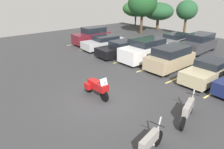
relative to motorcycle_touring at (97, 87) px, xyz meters
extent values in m
cube|color=#38383A|center=(0.40, -0.08, -0.70)|extent=(44.00, 44.00, 0.10)
cylinder|color=black|center=(0.71, 0.00, -0.32)|extent=(0.66, 0.12, 0.66)
cylinder|color=black|center=(-0.88, 0.01, -0.32)|extent=(0.66, 0.12, 0.66)
cube|color=#A51414|center=(-0.08, 0.00, 0.09)|extent=(1.19, 0.41, 0.45)
cylinder|color=#B2B2B7|center=(0.59, 0.00, 0.10)|extent=(0.51, 0.07, 1.13)
cylinder|color=black|center=(0.51, 0.00, 0.49)|extent=(0.04, 0.62, 0.04)
cube|color=#A51414|center=(0.61, 0.00, 0.13)|extent=(0.44, 0.48, 0.40)
cube|color=#B2C1CC|center=(0.66, 0.00, 0.53)|extent=(0.16, 0.44, 0.39)
cube|color=#A51414|center=(-0.44, 0.34, -0.02)|extent=(0.44, 0.24, 0.36)
cube|color=#A51414|center=(-0.44, -0.34, -0.02)|extent=(0.44, 0.24, 0.36)
cylinder|color=black|center=(4.47, 2.64, -0.33)|extent=(0.31, 0.64, 0.64)
cylinder|color=black|center=(5.00, 1.04, -0.33)|extent=(0.31, 0.64, 0.64)
cube|color=gray|center=(4.73, 1.84, 0.09)|extent=(0.65, 1.28, 0.47)
cylinder|color=#B2B2B7|center=(4.51, 2.53, 0.08)|extent=(0.22, 0.50, 1.11)
cylinder|color=black|center=(4.53, 2.45, 0.50)|extent=(0.60, 0.23, 0.04)
cylinder|color=black|center=(4.91, -0.59, -0.32)|extent=(0.25, 0.67, 0.66)
cube|color=gray|center=(5.07, -1.33, 0.07)|extent=(0.47, 1.16, 0.42)
cylinder|color=#B2B2B7|center=(4.94, -0.70, 0.10)|extent=(0.17, 0.51, 1.13)
cylinder|color=black|center=(4.95, -0.78, 0.47)|extent=(0.61, 0.16, 0.04)
cube|color=#EAE066|center=(-12.11, 7.07, -0.64)|extent=(0.12, 4.88, 0.01)
cube|color=#EAE066|center=(-9.40, 7.07, -0.64)|extent=(0.12, 4.88, 0.01)
cube|color=#EAE066|center=(-6.69, 7.07, -0.64)|extent=(0.12, 4.88, 0.01)
cube|color=#EAE066|center=(-3.98, 7.07, -0.64)|extent=(0.12, 4.88, 0.01)
cube|color=#EAE066|center=(-1.27, 7.07, -0.64)|extent=(0.12, 4.88, 0.01)
cube|color=#EAE066|center=(1.44, 7.07, -0.64)|extent=(0.12, 4.88, 0.01)
cube|color=#EAE066|center=(4.15, 7.07, -0.64)|extent=(0.12, 4.88, 0.01)
cube|color=maroon|center=(-10.96, 7.22, 0.10)|extent=(1.94, 4.39, 1.07)
cube|color=black|center=(-10.94, 7.57, 0.95)|extent=(1.73, 2.60, 0.63)
cylinder|color=black|center=(-10.27, 5.72, -0.31)|extent=(0.25, 0.68, 0.67)
cylinder|color=black|center=(-11.77, 5.78, -0.31)|extent=(0.25, 0.68, 0.67)
cylinder|color=black|center=(-10.14, 8.66, -0.31)|extent=(0.25, 0.68, 0.67)
cylinder|color=black|center=(-11.65, 8.72, -0.31)|extent=(0.25, 0.68, 0.67)
cube|color=#B7B7BC|center=(-8.21, 7.02, -0.05)|extent=(2.30, 4.95, 0.73)
cube|color=black|center=(-8.20, 7.14, 0.53)|extent=(1.96, 2.56, 0.44)
cylinder|color=black|center=(-7.51, 5.32, -0.29)|extent=(0.28, 0.73, 0.71)
cylinder|color=black|center=(-9.17, 5.45, -0.29)|extent=(0.28, 0.73, 0.71)
cylinder|color=black|center=(-7.25, 8.59, -0.29)|extent=(0.28, 0.73, 0.71)
cylinder|color=black|center=(-8.91, 8.72, -0.29)|extent=(0.28, 0.73, 0.71)
cube|color=black|center=(-5.37, 6.75, -0.07)|extent=(2.06, 4.95, 0.74)
cube|color=black|center=(-5.37, 6.98, 0.51)|extent=(1.81, 2.25, 0.43)
cylinder|color=black|center=(-4.62, 5.06, -0.34)|extent=(0.24, 0.63, 0.62)
cylinder|color=black|center=(-6.24, 5.12, -0.34)|extent=(0.24, 0.63, 0.62)
cylinder|color=black|center=(-4.50, 8.39, -0.34)|extent=(0.24, 0.63, 0.62)
cylinder|color=black|center=(-6.12, 8.44, -0.34)|extent=(0.24, 0.63, 0.62)
cube|color=white|center=(-2.80, 7.23, 0.14)|extent=(1.95, 4.77, 1.14)
cube|color=black|center=(-2.80, 7.62, 0.99)|extent=(1.79, 2.82, 0.55)
cylinder|color=black|center=(-1.95, 5.61, -0.31)|extent=(0.22, 0.67, 0.67)
cylinder|color=black|center=(-3.64, 5.61, -0.31)|extent=(0.22, 0.67, 0.67)
cylinder|color=black|center=(-1.96, 8.85, -0.31)|extent=(0.22, 0.67, 0.67)
cylinder|color=black|center=(-3.64, 8.85, -0.31)|extent=(0.22, 0.67, 0.67)
cube|color=tan|center=(-0.11, 7.16, 0.05)|extent=(1.97, 4.28, 0.96)
cube|color=black|center=(-0.11, 7.29, 0.84)|extent=(1.80, 2.95, 0.61)
cylinder|color=black|center=(0.74, 5.73, -0.31)|extent=(0.23, 0.68, 0.67)
cylinder|color=black|center=(-0.92, 5.71, -0.31)|extent=(0.23, 0.68, 0.67)
cylinder|color=black|center=(0.70, 8.62, -0.31)|extent=(0.23, 0.68, 0.67)
cylinder|color=black|center=(-0.96, 8.60, -0.31)|extent=(0.23, 0.68, 0.67)
cube|color=#C1B289|center=(3.01, 7.25, -0.04)|extent=(1.79, 4.78, 0.81)
cube|color=black|center=(3.01, 7.52, 0.60)|extent=(1.63, 2.02, 0.46)
cylinder|color=black|center=(3.75, 5.63, -0.33)|extent=(0.22, 0.63, 0.63)
cylinder|color=black|center=(2.25, 5.64, -0.33)|extent=(0.22, 0.63, 0.63)
cylinder|color=black|center=(2.27, 8.88, -0.33)|extent=(0.22, 0.63, 0.63)
cylinder|color=black|center=(4.39, 5.78, -0.34)|extent=(0.24, 0.62, 0.61)
cube|color=slate|center=(-3.95, 13.47, -0.03)|extent=(1.95, 4.77, 0.81)
cube|color=black|center=(-3.95, 13.57, 0.60)|extent=(1.78, 2.39, 0.43)
cylinder|color=black|center=(-3.11, 11.85, -0.32)|extent=(0.23, 0.65, 0.65)
cylinder|color=black|center=(-4.77, 11.84, -0.32)|extent=(0.23, 0.65, 0.65)
cylinder|color=black|center=(-3.14, 15.09, -0.32)|extent=(0.23, 0.65, 0.65)
cylinder|color=black|center=(-4.79, 15.08, -0.32)|extent=(0.23, 0.65, 0.65)
cube|color=#38383D|center=(-1.24, 13.54, 0.07)|extent=(2.14, 4.76, 0.97)
cube|color=black|center=(-1.26, 13.81, 0.87)|extent=(1.89, 2.98, 0.63)
cylinder|color=black|center=(-0.35, 12.00, -0.29)|extent=(0.26, 0.73, 0.72)
cylinder|color=black|center=(-1.96, 11.91, -0.29)|extent=(0.26, 0.73, 0.72)
cylinder|color=black|center=(-0.53, 15.17, -0.29)|extent=(0.26, 0.73, 0.72)
cylinder|color=black|center=(-2.14, 15.07, -0.29)|extent=(0.26, 0.73, 0.72)
cylinder|color=#4C3823|center=(-11.42, 16.15, 0.54)|extent=(0.35, 0.35, 2.38)
ellipsoid|color=#1E4C23|center=(-11.42, 16.15, 3.53)|extent=(4.00, 4.00, 3.59)
cylinder|color=#4C3823|center=(-6.75, 19.73, 0.43)|extent=(0.31, 0.31, 2.14)
ellipsoid|color=#23512D|center=(-6.75, 19.73, 2.77)|extent=(2.74, 2.74, 2.54)
cylinder|color=#4C3823|center=(-12.20, 20.76, 0.09)|extent=(0.43, 0.43, 1.47)
ellipsoid|color=#23512D|center=(-12.20, 20.76, 2.15)|extent=(4.65, 4.65, 2.65)
cylinder|color=#4C3823|center=(-17.15, 20.89, 0.14)|extent=(0.26, 0.26, 1.57)
ellipsoid|color=#285B28|center=(-17.15, 20.89, 2.26)|extent=(4.57, 4.57, 2.66)
camera|label=1|loc=(8.92, -6.33, 5.17)|focal=33.44mm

